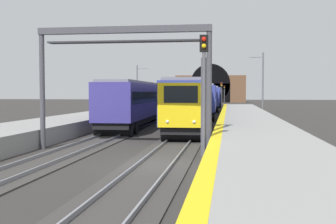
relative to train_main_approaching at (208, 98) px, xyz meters
The scene contains 14 objects.
ground_plane 44.25m from the train_main_approaching, behind, with size 320.00×320.00×0.00m, color #302D2B.
platform_right 44.47m from the train_main_approaching, behind, with size 112.00×4.82×1.06m, color gray.
platform_right_edge_strip 44.28m from the train_main_approaching, behind, with size 112.00×0.50×0.01m, color yellow.
track_main_line 44.25m from the train_main_approaching, behind, with size 160.00×2.85×0.21m.
track_adjacent_line 44.54m from the train_main_approaching, behind, with size 160.00×2.74×0.21m.
train_main_approaching is the anchor object (origin of this frame).
train_adjacent_platform 7.48m from the train_main_approaching, 137.08° to the left, with size 57.72×3.25×4.91m.
railway_signal_near 43.03m from the train_main_approaching, behind, with size 0.39×0.38×5.65m.
railway_signal_mid 2.61m from the train_main_approaching, 48.22° to the right, with size 0.39×0.38×4.61m.
railway_signal_far 42.34m from the train_main_approaching, ahead, with size 0.39×0.38×4.73m.
overhead_signal_gantry 39.99m from the train_main_approaching, behind, with size 0.70×9.39×6.60m.
tunnel_portal 68.03m from the train_main_approaching, ahead, with size 3.03×21.16×11.85m.
catenary_mast_near 8.94m from the train_main_approaching, 122.00° to the right, with size 0.22×1.94×8.31m.
catenary_mast_far 15.77m from the train_main_approaching, 52.84° to the left, with size 0.22×2.01×7.72m.
Camera 1 is at (-17.77, -3.03, 3.13)m, focal length 45.58 mm.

